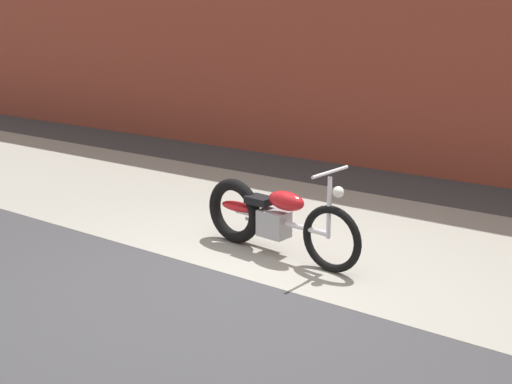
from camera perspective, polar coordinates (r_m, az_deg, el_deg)
ground_plane at (r=6.19m, az=-1.49°, el=-7.71°), size 80.00×80.00×0.00m
sidewalk_slab at (r=7.56m, az=6.50°, el=-3.39°), size 36.00×3.50×0.01m
brick_building_wall at (r=10.33m, az=16.70°, el=15.91°), size 36.00×0.50×5.25m
motorcycle_red at (r=6.69m, az=1.13°, el=-2.26°), size 2.01×0.59×1.03m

